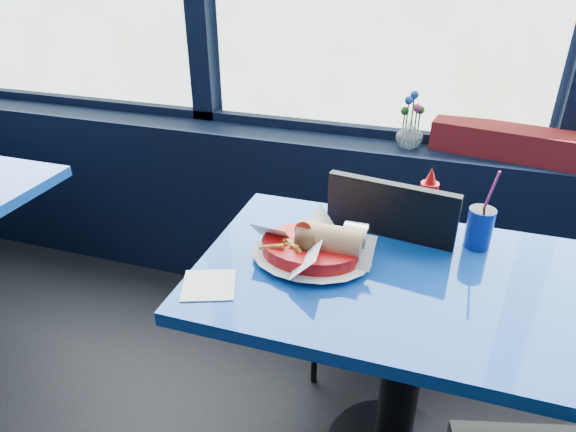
% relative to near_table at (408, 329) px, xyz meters
% --- Properties ---
extents(window_sill, '(5.00, 0.26, 0.80)m').
position_rel_near_table_xyz_m(window_sill, '(-0.30, 0.87, -0.17)').
color(window_sill, black).
rests_on(window_sill, ground).
extents(near_table, '(1.20, 0.70, 0.75)m').
position_rel_near_table_xyz_m(near_table, '(0.00, 0.00, 0.00)').
color(near_table, black).
rests_on(near_table, ground).
extents(chair_near_back, '(0.48, 0.48, 0.93)m').
position_rel_near_table_xyz_m(chair_near_back, '(-0.12, 0.32, -0.04)').
color(chair_near_back, black).
rests_on(chair_near_back, ground).
extents(planter_box, '(0.59, 0.24, 0.12)m').
position_rel_near_table_xyz_m(planter_box, '(0.26, 0.87, 0.29)').
color(planter_box, maroon).
rests_on(planter_box, window_sill).
extents(flower_vase, '(0.12, 0.12, 0.23)m').
position_rel_near_table_xyz_m(flower_vase, '(-0.12, 0.85, 0.30)').
color(flower_vase, silver).
rests_on(flower_vase, window_sill).
extents(food_basket, '(0.38, 0.38, 0.11)m').
position_rel_near_table_xyz_m(food_basket, '(-0.29, -0.00, 0.22)').
color(food_basket, '#B40C0D').
rests_on(food_basket, near_table).
extents(ketchup_bottle, '(0.06, 0.06, 0.21)m').
position_rel_near_table_xyz_m(ketchup_bottle, '(-0.00, 0.28, 0.27)').
color(ketchup_bottle, '#B40C0D').
rests_on(ketchup_bottle, near_table).
extents(soda_cup, '(0.08, 0.08, 0.26)m').
position_rel_near_table_xyz_m(soda_cup, '(0.15, 0.22, 0.25)').
color(soda_cup, navy).
rests_on(soda_cup, near_table).
extents(napkin, '(0.18, 0.18, 0.00)m').
position_rel_near_table_xyz_m(napkin, '(-0.52, -0.21, 0.18)').
color(napkin, white).
rests_on(napkin, near_table).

